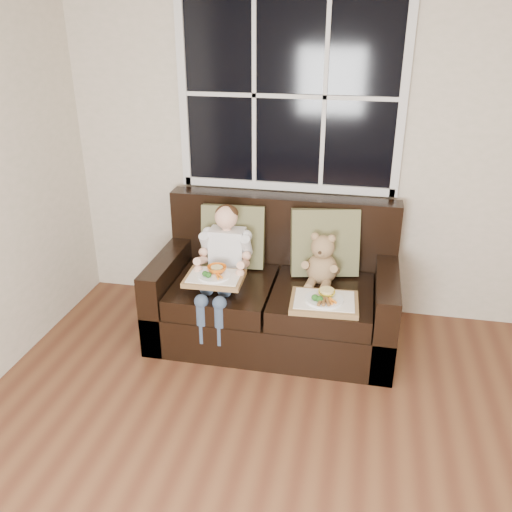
% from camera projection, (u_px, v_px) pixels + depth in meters
% --- Properties ---
extents(room_walls, '(4.52, 5.02, 2.71)m').
position_uv_depth(room_walls, '(367.00, 247.00, 1.50)').
color(room_walls, beige).
rests_on(room_walls, ground).
extents(window_back, '(1.62, 0.04, 1.37)m').
position_uv_depth(window_back, '(289.00, 96.00, 3.80)').
color(window_back, black).
rests_on(window_back, room_walls).
extents(loveseat, '(1.70, 0.92, 0.96)m').
position_uv_depth(loveseat, '(275.00, 295.00, 3.94)').
color(loveseat, black).
rests_on(loveseat, ground).
extents(pillow_left, '(0.48, 0.25, 0.47)m').
position_uv_depth(pillow_left, '(233.00, 236.00, 3.99)').
color(pillow_left, olive).
rests_on(pillow_left, loveseat).
extents(pillow_right, '(0.51, 0.31, 0.49)m').
position_uv_depth(pillow_right, '(325.00, 242.00, 3.86)').
color(pillow_right, olive).
rests_on(pillow_right, loveseat).
extents(child, '(0.36, 0.59, 0.81)m').
position_uv_depth(child, '(224.00, 257.00, 3.77)').
color(child, silver).
rests_on(child, loveseat).
extents(teddy_bear, '(0.24, 0.30, 0.38)m').
position_uv_depth(teddy_bear, '(322.00, 263.00, 3.75)').
color(teddy_bear, '#A17655').
rests_on(teddy_bear, loveseat).
extents(tray_left, '(0.39, 0.30, 0.09)m').
position_uv_depth(tray_left, '(215.00, 277.00, 3.62)').
color(tray_left, olive).
rests_on(tray_left, child).
extents(tray_right, '(0.45, 0.36, 0.10)m').
position_uv_depth(tray_right, '(324.00, 301.00, 3.50)').
color(tray_right, olive).
rests_on(tray_right, loveseat).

